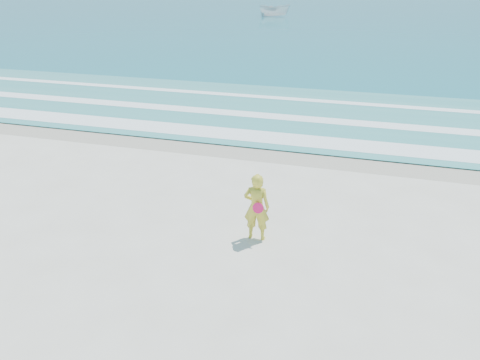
# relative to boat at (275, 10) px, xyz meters

# --- Properties ---
(ground) EXTENTS (400.00, 400.00, 0.00)m
(ground) POSITION_rel_boat_xyz_m (10.49, -60.34, -0.86)
(ground) COLOR silver
(ground) RESTS_ON ground
(wet_sand) EXTENTS (400.00, 2.40, 0.00)m
(wet_sand) POSITION_rel_boat_xyz_m (10.49, -51.34, -0.86)
(wet_sand) COLOR #B2A893
(wet_sand) RESTS_ON ground
(shallow) EXTENTS (400.00, 10.00, 0.01)m
(shallow) POSITION_rel_boat_xyz_m (10.49, -46.34, -0.82)
(shallow) COLOR #59B7AD
(shallow) RESTS_ON ocean
(foam_near) EXTENTS (400.00, 1.40, 0.01)m
(foam_near) POSITION_rel_boat_xyz_m (10.49, -50.04, -0.81)
(foam_near) COLOR white
(foam_near) RESTS_ON shallow
(foam_mid) EXTENTS (400.00, 0.90, 0.01)m
(foam_mid) POSITION_rel_boat_xyz_m (10.49, -47.14, -0.81)
(foam_mid) COLOR white
(foam_mid) RESTS_ON shallow
(foam_far) EXTENTS (400.00, 0.60, 0.01)m
(foam_far) POSITION_rel_boat_xyz_m (10.49, -43.84, -0.81)
(foam_far) COLOR white
(foam_far) RESTS_ON shallow
(boat) EXTENTS (4.31, 1.76, 1.64)m
(boat) POSITION_rel_boat_xyz_m (0.00, 0.00, 0.00)
(boat) COLOR silver
(boat) RESTS_ON ocean
(woman) EXTENTS (0.67, 0.46, 1.76)m
(woman) POSITION_rel_boat_xyz_m (11.90, -57.52, 0.02)
(woman) COLOR gold
(woman) RESTS_ON ground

